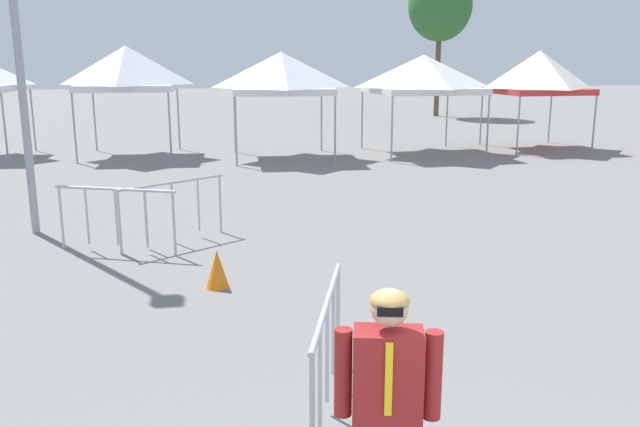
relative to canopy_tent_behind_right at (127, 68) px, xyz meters
The scene contains 10 objects.
canopy_tent_behind_right is the anchor object (origin of this frame).
canopy_tent_far_right 4.93m from the canopy_tent_behind_right, 14.33° to the right, with size 3.15×3.15×3.29m.
canopy_tent_center 9.49m from the canopy_tent_behind_right, ahead, with size 3.53×3.53×3.20m.
canopy_tent_behind_center 13.75m from the canopy_tent_behind_right, ahead, with size 3.02×3.02×3.36m.
person_foreground 18.99m from the canopy_tent_behind_right, 79.24° to the right, with size 0.64×0.33×1.78m.
tree_behind_tents_center 20.00m from the canopy_tent_behind_right, 41.50° to the left, with size 3.38×3.38×7.68m.
crowd_barrier_near_person 11.22m from the canopy_tent_behind_right, 80.33° to the right, with size 1.73×1.28×1.08m.
crowd_barrier_by_lift 11.52m from the canopy_tent_behind_right, 85.04° to the right, with size 1.97×0.82×1.08m.
crowd_barrier_mid_lot 17.32m from the canopy_tent_behind_right, 78.38° to the right, with size 0.64×2.03×1.08m.
traffic_cone_lot_center 13.78m from the canopy_tent_behind_right, 79.14° to the right, with size 0.32×0.32×0.54m, color orange.
Camera 1 is at (-1.50, -2.17, 3.09)m, focal length 37.31 mm.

